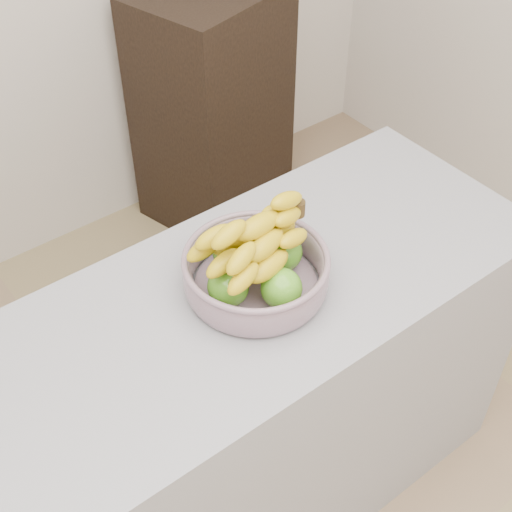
# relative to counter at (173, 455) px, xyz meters

# --- Properties ---
(room_shell) EXTENTS (4.05, 4.05, 2.73)m
(room_shell) POSITION_rel_counter_xyz_m (0.00, -0.52, 1.26)
(room_shell) COLOR beige
(room_shell) RESTS_ON ground
(counter) EXTENTS (2.00, 0.60, 0.90)m
(counter) POSITION_rel_counter_xyz_m (0.00, 0.00, 0.00)
(counter) COLOR #94949B
(counter) RESTS_ON ground
(cabinet) EXTENTS (0.65, 0.57, 1.01)m
(cabinet) POSITION_rel_counter_xyz_m (1.00, 1.26, 0.05)
(cabinet) COLOR black
(cabinet) RESTS_ON ground
(fruit_bowl) EXTENTS (0.34, 0.34, 0.21)m
(fruit_bowl) POSITION_rel_counter_xyz_m (0.27, -0.00, 0.52)
(fruit_bowl) COLOR #9FA7BF
(fruit_bowl) RESTS_ON counter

